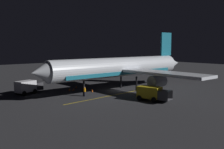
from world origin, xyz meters
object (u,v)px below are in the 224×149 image
at_px(ground_crew_worker, 85,92).
at_px(traffic_cone_near_right, 76,87).
at_px(catering_truck, 153,94).
at_px(baggage_truck, 28,87).
at_px(traffic_cone_under_wing, 92,91).
at_px(traffic_cone_far, 69,90).
at_px(traffic_cone_near_left, 74,89).
at_px(airliner, 122,68).

relative_size(ground_crew_worker, traffic_cone_near_right, 3.16).
relative_size(catering_truck, ground_crew_worker, 3.45).
xyz_separation_m(baggage_truck, traffic_cone_near_right, (-0.67, -10.57, -1.03)).
relative_size(baggage_truck, traffic_cone_near_right, 10.60).
height_order(baggage_truck, traffic_cone_under_wing, baggage_truck).
relative_size(traffic_cone_under_wing, traffic_cone_far, 1.00).
bearing_deg(traffic_cone_under_wing, traffic_cone_near_right, -0.88).
xyz_separation_m(traffic_cone_near_right, traffic_cone_under_wing, (-5.99, 0.09, 0.00)).
height_order(traffic_cone_near_right, traffic_cone_far, same).
relative_size(traffic_cone_near_right, traffic_cone_far, 1.00).
height_order(catering_truck, ground_crew_worker, catering_truck).
relative_size(traffic_cone_near_left, traffic_cone_near_right, 1.00).
bearing_deg(ground_crew_worker, catering_truck, -149.16).
bearing_deg(traffic_cone_far, traffic_cone_under_wing, -146.27).
bearing_deg(airliner, traffic_cone_near_right, 34.35).
distance_m(baggage_truck, catering_truck, 24.02).
distance_m(ground_crew_worker, traffic_cone_near_left, 6.74).
bearing_deg(traffic_cone_under_wing, catering_truck, -168.51).
height_order(catering_truck, traffic_cone_near_left, catering_truck).
xyz_separation_m(baggage_truck, traffic_cone_near_left, (-2.85, -8.53, -1.03)).
bearing_deg(airliner, baggage_truck, 60.99).
distance_m(ground_crew_worker, traffic_cone_under_wing, 4.59).
bearing_deg(traffic_cone_far, baggage_truck, 71.88).
bearing_deg(catering_truck, traffic_cone_far, 17.37).
bearing_deg(traffic_cone_near_right, baggage_truck, 86.38).
xyz_separation_m(traffic_cone_near_left, traffic_cone_under_wing, (-3.82, -1.95, 0.00)).
height_order(ground_crew_worker, traffic_cone_near_right, ground_crew_worker).
xyz_separation_m(airliner, traffic_cone_near_left, (6.18, 7.76, -4.46)).
bearing_deg(traffic_cone_near_right, catering_truck, -172.27).
bearing_deg(traffic_cone_near_right, traffic_cone_under_wing, 179.12).
distance_m(catering_truck, traffic_cone_under_wing, 13.71).
bearing_deg(ground_crew_worker, airliner, -88.20).
xyz_separation_m(ground_crew_worker, traffic_cone_under_wing, (2.67, -3.69, -0.64)).
xyz_separation_m(catering_truck, ground_crew_worker, (10.74, 6.41, -0.33)).
distance_m(airliner, ground_crew_worker, 10.24).
bearing_deg(traffic_cone_near_right, airliner, -145.65).
distance_m(baggage_truck, traffic_cone_far, 8.18).
distance_m(traffic_cone_near_left, traffic_cone_near_right, 2.99).
xyz_separation_m(catering_truck, traffic_cone_far, (17.54, 5.49, -0.97)).
bearing_deg(catering_truck, traffic_cone_under_wing, 11.49).
distance_m(baggage_truck, traffic_cone_under_wing, 12.46).
relative_size(airliner, ground_crew_worker, 22.37).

